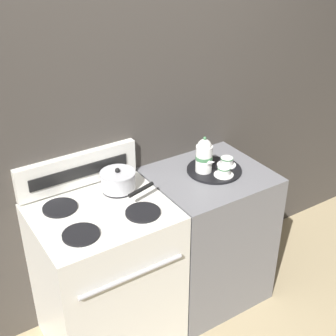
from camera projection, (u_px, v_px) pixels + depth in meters
ground_plane at (159, 311)px, 3.04m from camera, size 6.00×6.00×0.00m
wall_back at (128, 140)px, 2.75m from camera, size 6.00×0.05×2.20m
stove at (107, 277)px, 2.66m from camera, size 0.72×0.64×0.93m
control_panel at (78, 170)px, 2.58m from camera, size 0.70×0.05×0.20m
side_counter at (207, 236)px, 2.99m from camera, size 0.68×0.61×0.92m
saucepan at (119, 180)px, 2.58m from camera, size 0.23×0.31×0.13m
serving_tray at (214, 170)px, 2.80m from camera, size 0.33×0.33×0.01m
teapot at (204, 156)px, 2.72m from camera, size 0.10×0.16×0.22m
teacup_left at (227, 162)px, 2.82m from camera, size 0.12×0.12×0.05m
teacup_right at (224, 171)px, 2.72m from camera, size 0.12×0.12×0.05m
creamer_jug at (205, 157)px, 2.86m from camera, size 0.07×0.07×0.06m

